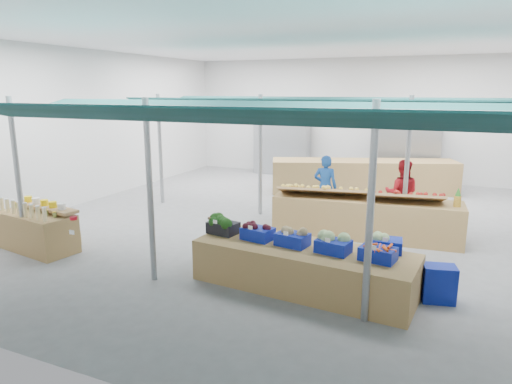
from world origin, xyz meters
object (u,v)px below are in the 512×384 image
Objects in this scene: crate_stack at (439,284)px; vendor_right at (402,193)px; veg_counter at (303,267)px; vendor_left at (325,187)px; bottle_shelf at (39,229)px; fruit_counter at (365,218)px.

vendor_right is at bearing 104.79° from crate_stack.
veg_counter is 2.23× the size of vendor_left.
bottle_shelf is 3.16× the size of crate_stack.
vendor_left is (-0.79, 4.13, 0.44)m from veg_counter.
fruit_counter is 1.67m from vendor_left.
crate_stack is at bearing 121.48° from vendor_left.
fruit_counter is 6.95× the size of crate_stack.
fruit_counter is 3.12m from crate_stack.
bottle_shelf is 6.70m from fruit_counter.
bottle_shelf is at bearing -171.00° from veg_counter.
crate_stack is 4.73m from vendor_left.
veg_counter is 0.89× the size of fruit_counter.
bottle_shelf is at bearing -174.25° from crate_stack.
vendor_right is (6.36, 4.52, 0.37)m from bottle_shelf.
vendor_right is at bearing 44.34° from bottle_shelf.
vendor_left is (-1.20, 1.10, 0.36)m from fruit_counter.
crate_stack is (7.36, 0.74, -0.13)m from bottle_shelf.
vendor_left is at bearing 53.68° from bottle_shelf.
veg_counter is at bearing -102.79° from fruit_counter.
vendor_right is (1.80, 0.00, 0.00)m from vendor_left.
vendor_left reaches higher than crate_stack.
fruit_counter is at bearing 132.44° from vendor_left.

